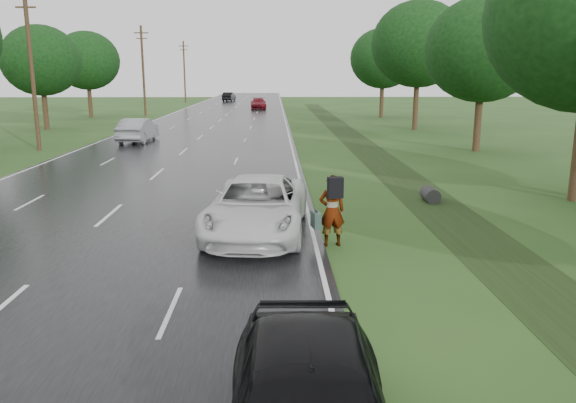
# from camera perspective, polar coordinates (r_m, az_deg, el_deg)

# --- Properties ---
(road) EXTENTS (14.00, 180.00, 0.04)m
(road) POSITION_cam_1_polar(r_m,az_deg,el_deg) (56.05, -7.22, 7.92)
(road) COLOR black
(road) RESTS_ON ground
(edge_stripe_east) EXTENTS (0.12, 180.00, 0.01)m
(edge_stripe_east) POSITION_cam_1_polar(r_m,az_deg,el_deg) (55.78, -0.23, 8.03)
(edge_stripe_east) COLOR silver
(edge_stripe_east) RESTS_ON road
(edge_stripe_west) EXTENTS (0.12, 180.00, 0.01)m
(edge_stripe_west) POSITION_cam_1_polar(r_m,az_deg,el_deg) (57.12, -14.03, 7.76)
(edge_stripe_west) COLOR silver
(edge_stripe_west) RESTS_ON road
(center_line) EXTENTS (0.12, 180.00, 0.01)m
(center_line) POSITION_cam_1_polar(r_m,az_deg,el_deg) (56.05, -7.22, 7.95)
(center_line) COLOR silver
(center_line) RESTS_ON road
(drainage_ditch) EXTENTS (2.20, 120.00, 0.56)m
(drainage_ditch) POSITION_cam_1_polar(r_m,az_deg,el_deg) (30.23, 9.87, 3.75)
(drainage_ditch) COLOR black
(drainage_ditch) RESTS_ON ground
(utility_pole_mid) EXTENTS (1.60, 0.26, 10.00)m
(utility_pole_mid) POSITION_cam_1_polar(r_m,az_deg,el_deg) (38.54, -24.62, 12.42)
(utility_pole_mid) COLOR #3E2819
(utility_pole_mid) RESTS_ON ground
(utility_pole_far) EXTENTS (1.60, 0.26, 10.00)m
(utility_pole_far) POSITION_cam_1_polar(r_m,az_deg,el_deg) (67.23, -14.50, 12.84)
(utility_pole_far) COLOR #3E2819
(utility_pole_far) RESTS_ON ground
(utility_pole_distant) EXTENTS (1.60, 0.26, 10.00)m
(utility_pole_distant) POSITION_cam_1_polar(r_m,az_deg,el_deg) (96.71, -10.48, 12.90)
(utility_pole_distant) COLOR #3E2819
(utility_pole_distant) RESTS_ON ground
(tree_east_c) EXTENTS (7.00, 7.00, 9.29)m
(tree_east_c) POSITION_cam_1_polar(r_m,az_deg,el_deg) (36.82, 19.21, 14.36)
(tree_east_c) COLOR #3E2819
(tree_east_c) RESTS_ON ground
(tree_east_d) EXTENTS (8.00, 8.00, 10.76)m
(tree_east_d) POSITION_cam_1_polar(r_m,az_deg,el_deg) (50.14, 13.14, 15.29)
(tree_east_d) COLOR #3E2819
(tree_east_d) RESTS_ON ground
(tree_east_f) EXTENTS (7.20, 7.20, 9.62)m
(tree_east_f) POSITION_cam_1_polar(r_m,az_deg,el_deg) (63.71, 9.64, 14.14)
(tree_east_f) COLOR #3E2819
(tree_east_f) RESTS_ON ground
(tree_west_d) EXTENTS (6.60, 6.60, 8.80)m
(tree_west_d) POSITION_cam_1_polar(r_m,az_deg,el_deg) (53.40, -23.83, 12.97)
(tree_west_d) COLOR #3E2819
(tree_west_d) RESTS_ON ground
(tree_west_f) EXTENTS (7.00, 7.00, 9.29)m
(tree_west_f) POSITION_cam_1_polar(r_m,az_deg,el_deg) (66.78, -19.75, 13.32)
(tree_west_f) COLOR #3E2819
(tree_west_f) RESTS_ON ground
(pedestrian) EXTENTS (0.98, 0.77, 2.01)m
(pedestrian) POSITION_cam_1_polar(r_m,az_deg,el_deg) (15.55, 4.41, -0.84)
(pedestrian) COLOR #A5998C
(pedestrian) RESTS_ON ground
(white_pickup) EXTENTS (3.30, 6.22, 1.67)m
(white_pickup) POSITION_cam_1_polar(r_m,az_deg,el_deg) (16.62, -3.17, -0.51)
(white_pickup) COLOR silver
(white_pickup) RESTS_ON road
(silver_sedan) EXTENTS (1.97, 5.07, 1.64)m
(silver_sedan) POSITION_cam_1_polar(r_m,az_deg,el_deg) (41.04, -15.00, 7.02)
(silver_sedan) COLOR gray
(silver_sedan) RESTS_ON road
(far_car_red) EXTENTS (2.31, 5.22, 1.49)m
(far_car_red) POSITION_cam_1_polar(r_m,az_deg,el_deg) (77.78, -3.03, 9.91)
(far_car_red) COLOR maroon
(far_car_red) RESTS_ON road
(far_car_dark) EXTENTS (2.17, 4.86, 1.55)m
(far_car_dark) POSITION_cam_1_polar(r_m,az_deg,el_deg) (101.06, -6.02, 10.54)
(far_car_dark) COLOR black
(far_car_dark) RESTS_ON road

